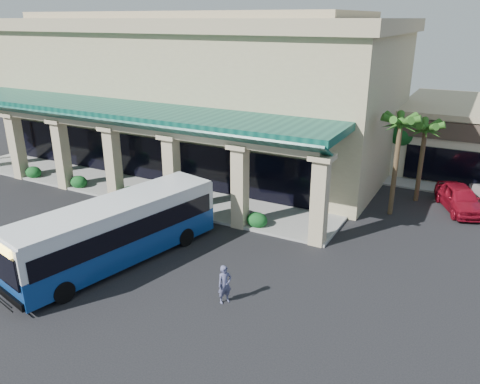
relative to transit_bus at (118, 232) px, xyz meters
The scene contains 9 objects.
ground 2.45m from the transit_bus, 31.23° to the left, with size 110.00×110.00×0.00m, color black.
main_building 18.62m from the transit_bus, 110.48° to the left, with size 30.80×14.80×11.35m, color tan, non-canonical shape.
arcade 10.15m from the transit_bus, 129.15° to the left, with size 30.00×6.20×5.70m, color #0A4037, non-canonical shape.
palm_0 15.82m from the transit_bus, 49.78° to the left, with size 2.40×2.40×6.60m, color #214E15, non-canonical shape.
palm_1 18.74m from the transit_bus, 53.38° to the left, with size 2.40×2.40×5.80m, color #214E15, non-canonical shape.
broadleaf_tree 22.01m from the transit_bus, 65.42° to the left, with size 2.60×2.60×4.81m, color #0F4517, non-canonical shape.
transit_bus is the anchor object (origin of this frame).
pedestrian 6.18m from the transit_bus, ahead, with size 0.60×0.40×1.65m, color #505176.
car_silver 19.94m from the transit_bus, 46.69° to the left, with size 1.85×4.59×1.56m, color maroon.
Camera 1 is at (12.74, -15.74, 10.89)m, focal length 35.00 mm.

